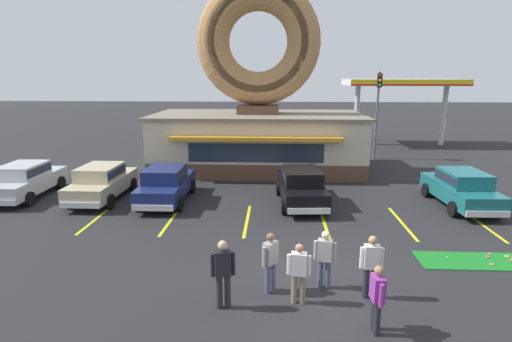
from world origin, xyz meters
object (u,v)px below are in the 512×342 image
car_black (301,185)px  pedestrian_hooded_kid (223,271)px  golf_ball (447,257)px  pedestrian_blue_sweater_man (270,260)px  car_silver (25,179)px  pedestrian_beanie_man (299,271)px  pedestrian_leather_jacket_man (325,257)px  pedestrian_crossing_woman (377,296)px  car_navy (166,183)px  pedestrian_clipboard_woman (371,264)px  traffic_light_pole (378,104)px  car_teal (461,187)px  trash_bin (149,169)px  car_champagne (102,181)px

car_black → pedestrian_hooded_kid: pedestrian_hooded_kid is taller
golf_ball → pedestrian_blue_sweater_man: size_ratio=0.03×
car_silver → pedestrian_beanie_man: car_silver is taller
pedestrian_leather_jacket_man → pedestrian_crossing_woman: pedestrian_leather_jacket_man is taller
pedestrian_hooded_kid → pedestrian_beanie_man: pedestrian_hooded_kid is taller
golf_ball → pedestrian_hooded_kid: 7.29m
car_navy → pedestrian_blue_sweater_man: pedestrian_blue_sweater_man is taller
car_navy → pedestrian_crossing_woman: car_navy is taller
pedestrian_clipboard_woman → traffic_light_pole: (4.34, 17.80, 2.78)m
car_navy → car_teal: bearing=-0.5°
pedestrian_crossing_woman → trash_bin: 16.18m
golf_ball → car_silver: 17.89m
golf_ball → pedestrian_beanie_man: size_ratio=0.03×
pedestrian_beanie_man → pedestrian_crossing_woman: 1.96m
pedestrian_blue_sweater_man → pedestrian_hooded_kid: size_ratio=0.93×
car_champagne → pedestrian_hooded_kid: pedestrian_hooded_kid is taller
pedestrian_blue_sweater_man → traffic_light_pole: traffic_light_pole is taller
pedestrian_crossing_woman → car_champagne: bearing=137.3°
pedestrian_beanie_man → traffic_light_pole: traffic_light_pole is taller
golf_ball → car_navy: bearing=152.4°
car_black → traffic_light_pole: (5.60, 10.17, 2.84)m
car_teal → car_black: bearing=179.8°
car_black → car_champagne: size_ratio=1.02×
pedestrian_hooded_kid → trash_bin: 13.76m
car_teal → pedestrian_hooded_kid: 12.38m
pedestrian_clipboard_woman → pedestrian_crossing_woman: bearing=-98.0°
pedestrian_crossing_woman → pedestrian_beanie_man: bearing=146.1°
car_champagne → trash_bin: (0.92, 3.97, -0.37)m
car_navy → pedestrian_leather_jacket_man: pedestrian_leather_jacket_man is taller
golf_ball → car_teal: car_teal is taller
car_teal → pedestrian_crossing_woman: bearing=-122.6°
car_navy → pedestrian_leather_jacket_man: bearing=-49.6°
pedestrian_leather_jacket_man → pedestrian_blue_sweater_man: bearing=-169.5°
car_silver → pedestrian_crossing_woman: bearing=-34.5°
car_black → pedestrian_beanie_man: bearing=-94.1°
pedestrian_crossing_woman → trash_bin: bearing=124.7°
car_silver → pedestrian_beanie_man: (12.18, -8.38, -0.01)m
car_teal → traffic_light_pole: bearing=97.0°
pedestrian_beanie_man → pedestrian_clipboard_woman: bearing=10.2°
car_champagne → pedestrian_leather_jacket_man: 11.86m
car_champagne → pedestrian_clipboard_woman: 13.00m
car_black → car_silver: 12.75m
car_champagne → car_silver: bearing=177.6°
golf_ball → traffic_light_pole: traffic_light_pole is taller
traffic_light_pole → pedestrian_leather_jacket_man: bearing=-107.4°
car_teal → car_silver: size_ratio=1.00×
pedestrian_hooded_kid → car_champagne: bearing=128.0°
traffic_light_pole → pedestrian_crossing_woman: bearing=-103.3°
car_silver → trash_bin: (4.61, 3.82, -0.37)m
car_silver → pedestrian_hooded_kid: 13.51m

